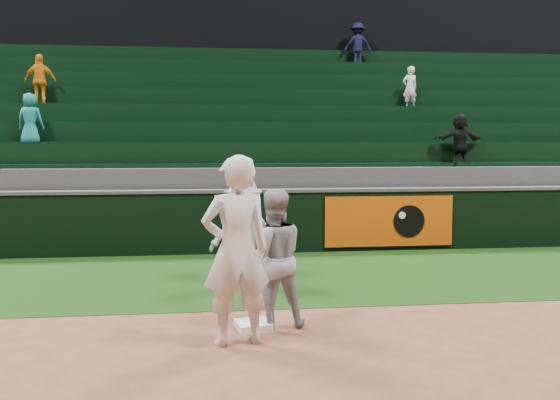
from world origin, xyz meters
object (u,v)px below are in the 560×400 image
object	(u,v)px
first_base	(253,325)
base_coach	(243,231)
first_baseman	(236,251)
baserunner	(273,258)

from	to	relation	value
first_base	base_coach	xyz separation A→B (m)	(0.04, 2.34, 0.77)
first_baseman	base_coach	bearing A→B (deg)	-106.87
first_baseman	base_coach	world-z (taller)	first_baseman
base_coach	first_baseman	bearing A→B (deg)	70.03
first_base	baserunner	size ratio (longest dim) A/B	0.23
first_baseman	baserunner	xyz separation A→B (m)	(0.46, 0.60, -0.20)
first_baseman	baserunner	world-z (taller)	first_baseman
first_base	base_coach	world-z (taller)	base_coach
first_baseman	base_coach	distance (m)	2.88
first_baseman	baserunner	distance (m)	0.78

